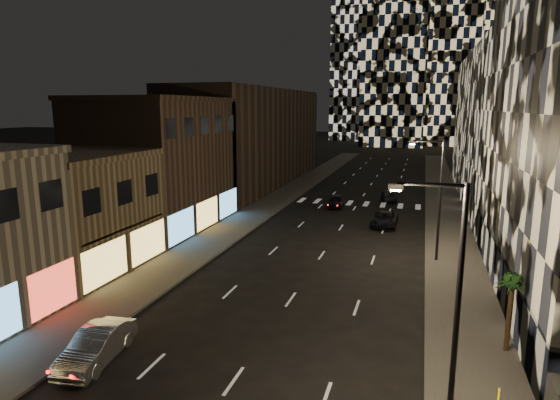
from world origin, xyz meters
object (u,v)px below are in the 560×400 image
Objects in this scene: streetlight_far at (437,192)px; palm_tree at (512,288)px; car_dark_midlane at (336,201)px; car_dark_rightlane at (385,219)px; streetlight_near at (451,295)px; car_dark_oncoming at (389,195)px; car_silver_parked at (97,346)px.

streetlight_far is 13.58m from palm_tree.
car_dark_midlane is 1.11× the size of palm_tree.
car_dark_rightlane is at bearing 114.12° from streetlight_far.
streetlight_near reaches higher than car_dark_oncoming.
streetlight_far is at bearing 103.55° from palm_tree.
streetlight_near is at bearing -81.00° from car_dark_rightlane.
car_dark_oncoming is (-4.85, 22.81, -4.67)m from streetlight_far.
streetlight_far is 23.79m from car_dark_oncoming.
streetlight_near is at bearing -76.47° from car_dark_midlane.
streetlight_far is (0.00, 20.00, 0.00)m from streetlight_near.
car_dark_midlane is 0.85× the size of car_dark_rightlane.
streetlight_far is 2.14× the size of car_dark_midlane.
palm_tree is (3.15, 6.95, -2.07)m from streetlight_near.
streetlight_near is 30.40m from car_dark_rightlane.
streetlight_far reaches higher than car_dark_oncoming.
car_dark_midlane is at bearing 114.34° from palm_tree.
car_dark_rightlane is (-4.35, 29.73, -4.66)m from streetlight_near.
streetlight_far reaches higher than palm_tree.
streetlight_near reaches higher than car_dark_midlane.
streetlight_far is 1.90× the size of car_dark_oncoming.
car_silver_parked reaches higher than car_dark_oncoming.
palm_tree is at bearing 98.51° from car_dark_oncoming.
car_silver_parked is at bearing -160.73° from palm_tree.
car_dark_oncoming is at bearing 96.47° from streetlight_near.
streetlight_near is at bearing 92.40° from car_dark_oncoming.
streetlight_far is at bearing 45.34° from car_silver_parked.
palm_tree reaches higher than car_dark_midlane.
car_silver_parked is 43.38m from car_dark_oncoming.
streetlight_near is 38.88m from car_dark_midlane.
car_dark_midlane reaches higher than car_dark_oncoming.
car_dark_oncoming is at bearing 102.58° from palm_tree.
car_dark_rightlane is at bearing -52.59° from car_dark_midlane.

